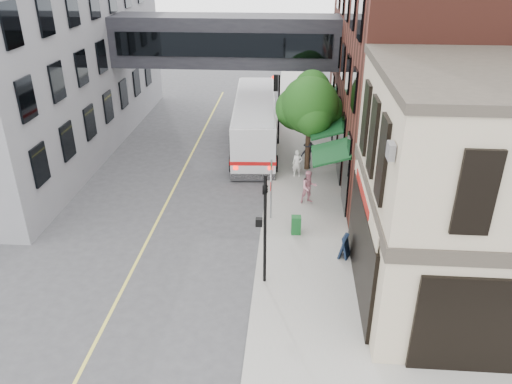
% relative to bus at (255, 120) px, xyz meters
% --- Properties ---
extents(ground, '(120.00, 120.00, 0.00)m').
position_rel_bus_xyz_m(ground, '(1.12, -16.87, -1.73)').
color(ground, '#38383A').
rests_on(ground, ground).
extents(sidewalk_main, '(4.00, 60.00, 0.15)m').
position_rel_bus_xyz_m(sidewalk_main, '(3.12, -2.87, -1.66)').
color(sidewalk_main, gray).
rests_on(sidewalk_main, ground).
extents(brick_building, '(13.76, 18.00, 14.00)m').
position_rel_bus_xyz_m(brick_building, '(11.10, -1.88, 5.26)').
color(brick_building, '#481E16').
rests_on(brick_building, ground).
extents(skyway_bridge, '(14.00, 3.18, 3.00)m').
position_rel_bus_xyz_m(skyway_bridge, '(-1.88, 1.13, 4.77)').
color(skyway_bridge, black).
rests_on(skyway_bridge, ground).
extents(traffic_signal_near, '(0.44, 0.22, 4.60)m').
position_rel_bus_xyz_m(traffic_signal_near, '(1.49, -14.87, 1.25)').
color(traffic_signal_near, black).
rests_on(traffic_signal_near, sidewalk_main).
extents(traffic_signal_far, '(0.53, 0.28, 4.50)m').
position_rel_bus_xyz_m(traffic_signal_far, '(1.38, 0.13, 1.61)').
color(traffic_signal_far, black).
rests_on(traffic_signal_far, sidewalk_main).
extents(street_sign_pole, '(0.08, 0.75, 3.00)m').
position_rel_bus_xyz_m(street_sign_pole, '(1.51, -9.87, 0.20)').
color(street_sign_pole, gray).
rests_on(street_sign_pole, sidewalk_main).
extents(street_tree, '(3.80, 3.20, 5.60)m').
position_rel_bus_xyz_m(street_tree, '(3.31, -3.66, 2.18)').
color(street_tree, '#382619').
rests_on(street_tree, sidewalk_main).
extents(lane_marking, '(0.12, 40.00, 0.01)m').
position_rel_bus_xyz_m(lane_marking, '(-3.88, -6.87, -1.73)').
color(lane_marking, '#D8CC4C').
rests_on(lane_marking, ground).
extents(bus, '(3.31, 11.61, 3.09)m').
position_rel_bus_xyz_m(bus, '(0.00, 0.00, 0.00)').
color(bus, silver).
rests_on(bus, ground).
extents(pedestrian_a, '(0.57, 0.38, 1.53)m').
position_rel_bus_xyz_m(pedestrian_a, '(2.75, -4.94, -0.82)').
color(pedestrian_a, white).
rests_on(pedestrian_a, sidewalk_main).
extents(pedestrian_b, '(1.00, 0.88, 1.71)m').
position_rel_bus_xyz_m(pedestrian_b, '(3.33, -8.14, -0.73)').
color(pedestrian_b, pink).
rests_on(pedestrian_b, sidewalk_main).
extents(pedestrian_c, '(1.15, 0.78, 1.64)m').
position_rel_bus_xyz_m(pedestrian_c, '(3.38, -3.80, -0.76)').
color(pedestrian_c, black).
rests_on(pedestrian_c, sidewalk_main).
extents(newspaper_box, '(0.45, 0.40, 0.85)m').
position_rel_bus_xyz_m(newspaper_box, '(2.71, -11.21, -1.15)').
color(newspaper_box, '#124F1E').
rests_on(newspaper_box, sidewalk_main).
extents(sandwich_board, '(0.54, 0.66, 1.01)m').
position_rel_bus_xyz_m(sandwich_board, '(4.72, -12.97, -1.08)').
color(sandwich_board, '#101C31').
rests_on(sandwich_board, sidewalk_main).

